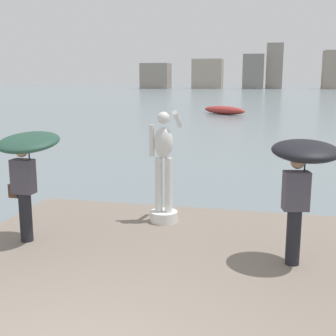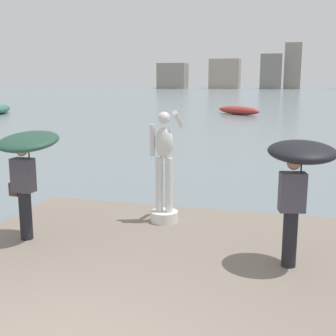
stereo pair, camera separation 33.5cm
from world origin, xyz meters
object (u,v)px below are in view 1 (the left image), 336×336
Objects in this scene: boat_far at (224,110)px; statue_white_figure at (164,175)px; onlooker_left at (27,157)px; onlooker_right at (303,167)px.

statue_white_figure is at bearing -86.40° from boat_far.
onlooker_left reaches higher than onlooker_right.
boat_far is (-4.58, 34.29, -1.57)m from onlooker_right.
statue_white_figure is 2.66m from onlooker_left.
onlooker_right is 0.43× the size of boat_far.
boat_far is (-2.06, 32.70, -0.99)m from statue_white_figure.
statue_white_figure is 1.13× the size of onlooker_left.
onlooker_left is 4.57m from onlooker_right.
onlooker_left is (-2.04, -1.60, 0.57)m from statue_white_figure.
onlooker_left is at bearing -89.98° from boat_far.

